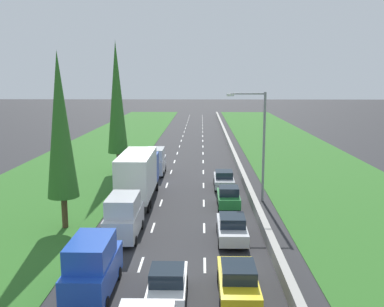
% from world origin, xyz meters
% --- Properties ---
extents(ground_plane, '(300.00, 300.00, 0.00)m').
position_xyz_m(ground_plane, '(0.00, 60.00, 0.00)').
color(ground_plane, '#28282B').
rests_on(ground_plane, ground).
extents(grass_verge_left, '(14.00, 140.00, 0.04)m').
position_xyz_m(grass_verge_left, '(-12.65, 60.00, 0.02)').
color(grass_verge_left, '#2D6623').
rests_on(grass_verge_left, ground).
extents(grass_verge_right, '(14.00, 140.00, 0.04)m').
position_xyz_m(grass_verge_right, '(14.35, 60.00, 0.02)').
color(grass_verge_right, '#2D6623').
rests_on(grass_verge_right, ground).
extents(median_barrier, '(0.44, 120.00, 0.85)m').
position_xyz_m(median_barrier, '(5.70, 60.00, 0.42)').
color(median_barrier, '#9E9B93').
rests_on(median_barrier, ground).
extents(lane_markings, '(3.64, 116.00, 0.01)m').
position_xyz_m(lane_markings, '(0.00, 60.00, 0.01)').
color(lane_markings, white).
rests_on(lane_markings, ground).
extents(blue_van_left_lane, '(1.96, 4.90, 2.82)m').
position_xyz_m(blue_van_left_lane, '(-3.52, 17.62, 1.40)').
color(blue_van_left_lane, '#1E47B7').
rests_on(blue_van_left_lane, ground).
extents(yellow_sedan_right_lane, '(1.82, 4.50, 1.64)m').
position_xyz_m(yellow_sedan_right_lane, '(3.26, 17.52, 0.81)').
color(yellow_sedan_right_lane, yellow).
rests_on(yellow_sedan_right_lane, ground).
extents(silver_sedan_right_lane, '(1.82, 4.50, 1.64)m').
position_xyz_m(silver_sedan_right_lane, '(3.47, 24.82, 0.81)').
color(silver_sedan_right_lane, silver).
rests_on(silver_sedan_right_lane, ground).
extents(silver_van_left_lane, '(1.96, 4.90, 2.82)m').
position_xyz_m(silver_van_left_lane, '(-3.37, 25.11, 1.40)').
color(silver_van_left_lane, silver).
rests_on(silver_van_left_lane, ground).
extents(white_hatchback_centre_lane, '(1.74, 3.90, 1.72)m').
position_xyz_m(white_hatchback_centre_lane, '(0.03, 17.04, 0.84)').
color(white_hatchback_centre_lane, white).
rests_on(white_hatchback_centre_lane, ground).
extents(white_box_truck_left_lane, '(2.46, 9.40, 4.18)m').
position_xyz_m(white_box_truck_left_lane, '(-3.61, 33.45, 2.18)').
color(white_box_truck_left_lane, black).
rests_on(white_box_truck_left_lane, ground).
extents(green_hatchback_right_lane, '(1.74, 3.90, 1.72)m').
position_xyz_m(green_hatchback_right_lane, '(3.69, 31.93, 0.84)').
color(green_hatchback_right_lane, '#237A33').
rests_on(green_hatchback_right_lane, ground).
extents(silver_van_left_lane_fifth, '(1.96, 4.90, 2.82)m').
position_xyz_m(silver_van_left_lane_fifth, '(-3.33, 43.77, 1.40)').
color(silver_van_left_lane_fifth, silver).
rests_on(silver_van_left_lane_fifth, ground).
extents(silver_sedan_right_lane_fifth, '(1.82, 4.50, 1.64)m').
position_xyz_m(silver_sedan_right_lane_fifth, '(3.63, 38.12, 0.81)').
color(silver_sedan_right_lane_fifth, silver).
rests_on(silver_sedan_right_lane_fifth, ground).
extents(poplar_tree_second, '(2.10, 2.10, 11.88)m').
position_xyz_m(poplar_tree_second, '(-7.73, 26.87, 6.99)').
color(poplar_tree_second, '#4C3823').
rests_on(poplar_tree_second, ground).
extents(poplar_tree_third, '(2.15, 2.15, 13.97)m').
position_xyz_m(poplar_tree_third, '(-7.39, 44.54, 8.04)').
color(poplar_tree_third, '#4C3823').
rests_on(poplar_tree_third, ground).
extents(street_light_mast, '(3.20, 0.28, 9.00)m').
position_xyz_m(street_light_mast, '(6.28, 33.82, 5.23)').
color(street_light_mast, gray).
rests_on(street_light_mast, ground).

